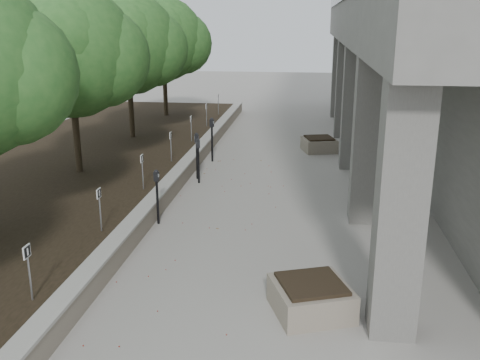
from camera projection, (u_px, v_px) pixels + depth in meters
The scene contains 20 objects.
ground at pixel (166, 350), 8.08m from camera, with size 90.00×90.00×0.00m, color gray.
retaining_wall at pixel (184, 170), 16.78m from camera, with size 0.39×26.00×0.50m, color gray, non-canonical shape.
planting_bed at pixel (72, 168), 17.25m from camera, with size 7.00×26.00×0.40m, color black.
crabapple_tree_3 at pixel (72, 80), 15.38m from camera, with size 4.60×4.00×5.44m, color #285C23, non-canonical shape.
crabapple_tree_4 at pixel (129, 66), 20.13m from camera, with size 4.60×4.00×5.44m, color #285C23, non-canonical shape.
crabapple_tree_5 at pixel (164, 57), 24.88m from camera, with size 4.60×4.00×5.44m, color #285C23, non-canonical shape.
parking_sign_2 at pixel (29, 273), 8.59m from camera, with size 0.04×0.22×0.96m, color black, non-canonical shape.
parking_sign_3 at pixel (100, 210), 11.44m from camera, with size 0.04×0.22×0.96m, color black, non-canonical shape.
parking_sign_4 at pixel (143, 172), 14.29m from camera, with size 0.04×0.22×0.96m, color black, non-canonical shape.
parking_sign_5 at pixel (171, 147), 17.14m from camera, with size 0.04×0.22×0.96m, color black, non-canonical shape.
parking_sign_6 at pixel (191, 129), 19.99m from camera, with size 0.04×0.22×0.96m, color black, non-canonical shape.
parking_sign_7 at pixel (206, 115), 22.84m from camera, with size 0.04×0.22×0.96m, color black, non-canonical shape.
parking_sign_8 at pixel (218, 104), 25.69m from camera, with size 0.04×0.22×0.96m, color black, non-canonical shape.
parking_meter_2 at pixel (157, 197), 12.89m from camera, with size 0.13×0.10×1.37m, color black, non-canonical shape.
parking_meter_3 at pixel (198, 161), 16.16m from camera, with size 0.14×0.10×1.38m, color black, non-canonical shape.
parking_meter_4 at pixel (197, 156), 16.57m from camera, with size 0.14×0.10×1.46m, color black, non-canonical shape.
parking_meter_5 at pixel (212, 140), 18.62m from camera, with size 0.15×0.11×1.55m, color black, non-canonical shape.
planter_front at pixel (311, 297), 9.05m from camera, with size 1.21×1.21×0.57m, color gray, non-canonical shape.
planter_back at pixel (319, 144), 20.24m from camera, with size 1.16×1.16×0.54m, color gray, non-canonical shape.
berry_scatter at pixel (217, 227), 12.84m from camera, with size 3.30×14.10×0.02m, color maroon, non-canonical shape.
Camera 1 is at (2.01, -6.80, 4.77)m, focal length 40.21 mm.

